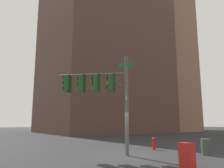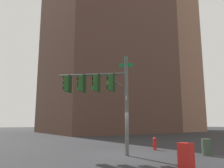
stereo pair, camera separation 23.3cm
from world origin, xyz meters
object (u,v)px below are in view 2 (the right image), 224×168
at_px(litter_bin, 207,147).
at_px(newspaper_box, 186,156).
at_px(signal_pole_assembly, 100,88).
at_px(fire_hydrant, 155,143).

xyz_separation_m(litter_bin, newspaper_box, (4.17, 1.95, 0.05)).
xyz_separation_m(signal_pole_assembly, fire_hydrant, (-4.60, -0.12, -3.57)).
bearing_deg(signal_pole_assembly, litter_bin, -172.17).
xyz_separation_m(fire_hydrant, newspaper_box, (3.50, 5.65, 0.05)).
bearing_deg(signal_pole_assembly, newspaper_box, 143.26).
height_order(fire_hydrant, newspaper_box, newspaper_box).
bearing_deg(litter_bin, fire_hydrant, -79.68).
bearing_deg(fire_hydrant, newspaper_box, 58.25).
distance_m(fire_hydrant, newspaper_box, 6.65).
relative_size(fire_hydrant, litter_bin, 0.92).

